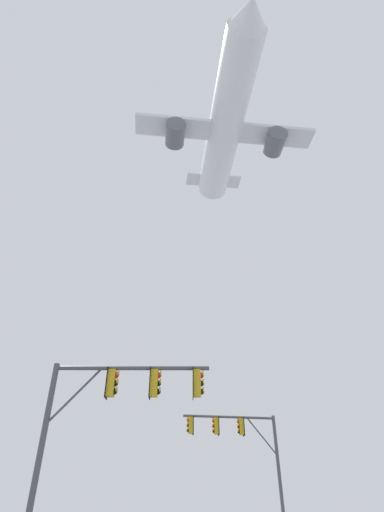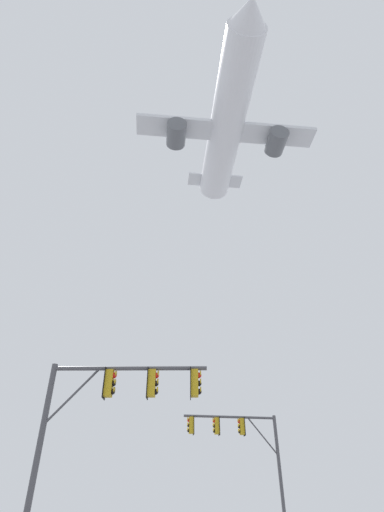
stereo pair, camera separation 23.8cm
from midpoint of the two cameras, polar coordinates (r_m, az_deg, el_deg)
name	(u,v)px [view 1 (the left image)]	position (r m, az deg, el deg)	size (l,w,h in m)	color
signal_pole_near	(115,402)	(14.49, -11.64, -20.00)	(5.54, 0.51, 5.75)	#4C4C51
signal_pole_far	(240,440)	(25.73, 6.66, -25.01)	(5.64, 0.98, 6.25)	#4C4C51
airplane	(226,124)	(54.20, 4.84, 18.52)	(23.58, 30.52, 8.32)	white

